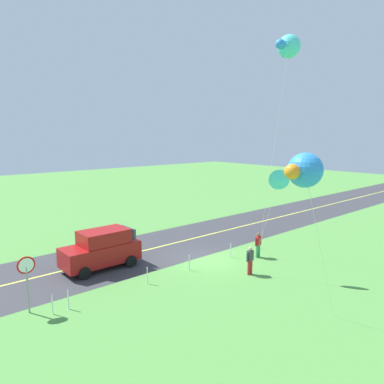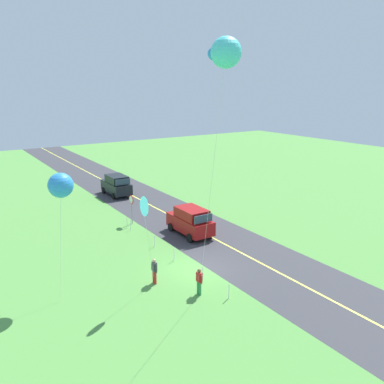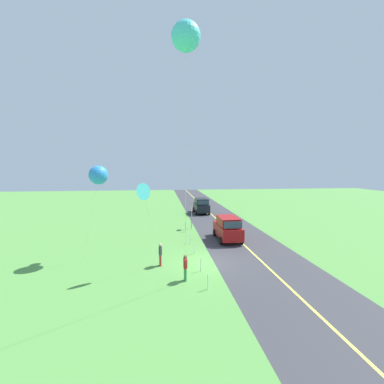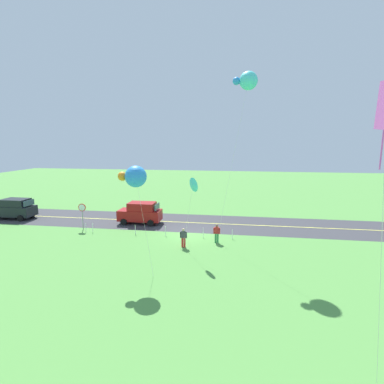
{
  "view_description": "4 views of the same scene",
  "coord_description": "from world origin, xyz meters",
  "px_view_note": "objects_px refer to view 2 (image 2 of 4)",
  "views": [
    {
      "loc": [
        14.82,
        15.63,
        7.66
      ],
      "look_at": [
        1.52,
        0.36,
        4.46
      ],
      "focal_mm": 33.7,
      "sensor_mm": 36.0,
      "label": 1
    },
    {
      "loc": [
        -19.82,
        13.5,
        11.65
      ],
      "look_at": [
        0.29,
        0.37,
        5.22
      ],
      "focal_mm": 37.37,
      "sensor_mm": 36.0,
      "label": 2
    },
    {
      "loc": [
        -17.84,
        3.24,
        6.89
      ],
      "look_at": [
        0.73,
        1.03,
        5.08
      ],
      "focal_mm": 24.24,
      "sensor_mm": 36.0,
      "label": 3
    },
    {
      "loc": [
        -4.28,
        25.8,
        8.51
      ],
      "look_at": [
        -0.56,
        1.57,
        4.28
      ],
      "focal_mm": 27.49,
      "sensor_mm": 36.0,
      "label": 4
    }
  ],
  "objects_px": {
    "car_suv_foreground": "(191,221)",
    "person_adult_companion": "(154,270)",
    "kite_red_low": "(225,53)",
    "kite_blue_mid": "(143,207)",
    "kite_yellow_high": "(60,185)",
    "stop_sign": "(131,204)",
    "person_adult_near": "(199,281)",
    "car_parked_east_far": "(116,185)"
  },
  "relations": [
    {
      "from": "car_suv_foreground",
      "to": "person_adult_companion",
      "type": "xyz_separation_m",
      "value": [
        -5.72,
        6.31,
        -0.29
      ]
    },
    {
      "from": "kite_red_low",
      "to": "kite_blue_mid",
      "type": "bearing_deg",
      "value": 32.16
    },
    {
      "from": "car_suv_foreground",
      "to": "kite_blue_mid",
      "type": "distance_m",
      "value": 10.75
    },
    {
      "from": "person_adult_companion",
      "to": "kite_blue_mid",
      "type": "height_order",
      "value": "kite_blue_mid"
    },
    {
      "from": "kite_yellow_high",
      "to": "stop_sign",
      "type": "bearing_deg",
      "value": -43.7
    },
    {
      "from": "person_adult_near",
      "to": "stop_sign",
      "type": "bearing_deg",
      "value": -107.14
    },
    {
      "from": "car_suv_foreground",
      "to": "stop_sign",
      "type": "xyz_separation_m",
      "value": [
        4.94,
        2.85,
        0.65
      ]
    },
    {
      "from": "car_parked_east_far",
      "to": "stop_sign",
      "type": "relative_size",
      "value": 1.72
    },
    {
      "from": "person_adult_companion",
      "to": "kite_red_low",
      "type": "xyz_separation_m",
      "value": [
        -4.77,
        -1.36,
        12.19
      ]
    },
    {
      "from": "kite_yellow_high",
      "to": "car_suv_foreground",
      "type": "bearing_deg",
      "value": -72.55
    },
    {
      "from": "kite_blue_mid",
      "to": "person_adult_near",
      "type": "bearing_deg",
      "value": -122.93
    },
    {
      "from": "kite_blue_mid",
      "to": "kite_yellow_high",
      "type": "xyz_separation_m",
      "value": [
        3.24,
        3.45,
        0.99
      ]
    },
    {
      "from": "car_parked_east_far",
      "to": "kite_red_low",
      "type": "distance_m",
      "value": 28.03
    },
    {
      "from": "person_adult_near",
      "to": "kite_red_low",
      "type": "bearing_deg",
      "value": 77.27
    },
    {
      "from": "stop_sign",
      "to": "kite_yellow_high",
      "type": "xyz_separation_m",
      "value": [
        -8.34,
        7.97,
        4.49
      ]
    },
    {
      "from": "kite_blue_mid",
      "to": "kite_yellow_high",
      "type": "bearing_deg",
      "value": 46.78
    },
    {
      "from": "car_parked_east_far",
      "to": "person_adult_near",
      "type": "relative_size",
      "value": 2.75
    },
    {
      "from": "person_adult_near",
      "to": "kite_blue_mid",
      "type": "relative_size",
      "value": 0.27
    },
    {
      "from": "kite_red_low",
      "to": "person_adult_companion",
      "type": "bearing_deg",
      "value": 15.89
    },
    {
      "from": "car_suv_foreground",
      "to": "kite_yellow_high",
      "type": "bearing_deg",
      "value": 107.45
    },
    {
      "from": "stop_sign",
      "to": "person_adult_near",
      "type": "relative_size",
      "value": 1.6
    },
    {
      "from": "stop_sign",
      "to": "person_adult_companion",
      "type": "relative_size",
      "value": 1.6
    },
    {
      "from": "car_parked_east_far",
      "to": "kite_red_low",
      "type": "xyz_separation_m",
      "value": [
        -24.94,
        4.69,
        11.9
      ]
    },
    {
      "from": "person_adult_near",
      "to": "kite_red_low",
      "type": "height_order",
      "value": "kite_red_low"
    },
    {
      "from": "kite_red_low",
      "to": "kite_blue_mid",
      "type": "height_order",
      "value": "kite_red_low"
    },
    {
      "from": "car_parked_east_far",
      "to": "kite_yellow_high",
      "type": "relative_size",
      "value": 0.63
    },
    {
      "from": "car_parked_east_far",
      "to": "stop_sign",
      "type": "xyz_separation_m",
      "value": [
        -9.51,
        2.59,
        0.65
      ]
    },
    {
      "from": "person_adult_near",
      "to": "kite_blue_mid",
      "type": "distance_m",
      "value": 5.39
    },
    {
      "from": "car_parked_east_far",
      "to": "kite_blue_mid",
      "type": "relative_size",
      "value": 0.75
    },
    {
      "from": "car_suv_foreground",
      "to": "person_adult_near",
      "type": "bearing_deg",
      "value": 149.99
    },
    {
      "from": "car_suv_foreground",
      "to": "kite_blue_mid",
      "type": "relative_size",
      "value": 0.75
    },
    {
      "from": "kite_red_low",
      "to": "car_parked_east_far",
      "type": "bearing_deg",
      "value": -10.64
    },
    {
      "from": "car_suv_foreground",
      "to": "car_parked_east_far",
      "type": "xyz_separation_m",
      "value": [
        14.45,
        0.26,
        0.0
      ]
    },
    {
      "from": "car_parked_east_far",
      "to": "person_adult_companion",
      "type": "height_order",
      "value": "car_parked_east_far"
    },
    {
      "from": "car_suv_foreground",
      "to": "person_adult_near",
      "type": "relative_size",
      "value": 2.75
    },
    {
      "from": "car_parked_east_far",
      "to": "kite_blue_mid",
      "type": "bearing_deg",
      "value": 161.38
    },
    {
      "from": "car_parked_east_far",
      "to": "kite_yellow_high",
      "type": "height_order",
      "value": "kite_yellow_high"
    },
    {
      "from": "car_suv_foreground",
      "to": "car_parked_east_far",
      "type": "bearing_deg",
      "value": 1.04
    },
    {
      "from": "stop_sign",
      "to": "kite_blue_mid",
      "type": "bearing_deg",
      "value": 158.69
    },
    {
      "from": "car_parked_east_far",
      "to": "kite_red_low",
      "type": "bearing_deg",
      "value": 169.36
    },
    {
      "from": "person_adult_near",
      "to": "kite_yellow_high",
      "type": "bearing_deg",
      "value": -47.96
    },
    {
      "from": "person_adult_companion",
      "to": "car_suv_foreground",
      "type": "bearing_deg",
      "value": 142.85
    }
  ]
}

